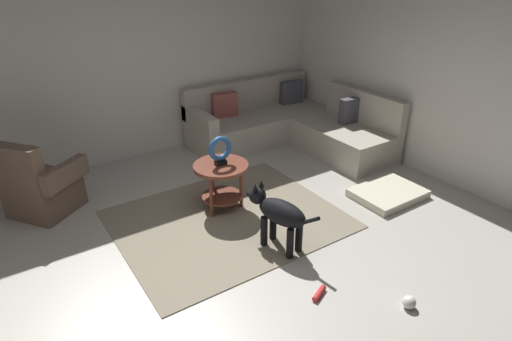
{
  "coord_description": "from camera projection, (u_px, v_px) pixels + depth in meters",
  "views": [
    {
      "loc": [
        -1.75,
        -2.7,
        2.5
      ],
      "look_at": [
        0.45,
        0.6,
        0.55
      ],
      "focal_mm": 29.79,
      "sensor_mm": 36.0,
      "label": 1
    }
  ],
  "objects": [
    {
      "name": "wall_right",
      "position": [
        466.0,
        74.0,
        4.86
      ],
      "size": [
        0.12,
        6.0,
        2.7
      ],
      "primitive_type": "cube",
      "color": "silver",
      "rests_on": "ground_plane"
    },
    {
      "name": "dog",
      "position": [
        278.0,
        213.0,
        3.99
      ],
      "size": [
        0.35,
        0.83,
        0.63
      ],
      "rotation": [
        0.0,
        0.0,
        0.28
      ],
      "color": "black",
      "rests_on": "ground_plane"
    },
    {
      "name": "torus_sculpture",
      "position": [
        220.0,
        150.0,
        4.5
      ],
      "size": [
        0.28,
        0.08,
        0.33
      ],
      "color": "black",
      "rests_on": "side_table"
    },
    {
      "name": "dog_bed_mat",
      "position": [
        388.0,
        193.0,
        5.01
      ],
      "size": [
        0.8,
        0.6,
        0.09
      ],
      "primitive_type": "cube",
      "color": "beige",
      "rests_on": "ground_plane"
    },
    {
      "name": "area_rug",
      "position": [
        228.0,
        219.0,
        4.58
      ],
      "size": [
        2.3,
        1.9,
        0.01
      ],
      "primitive_type": "cube",
      "color": "gray",
      "rests_on": "ground_plane"
    },
    {
      "name": "wall_back",
      "position": [
        129.0,
        59.0,
        5.59
      ],
      "size": [
        6.0,
        0.12,
        2.7
      ],
      "primitive_type": "cube",
      "color": "silver",
      "rests_on": "ground_plane"
    },
    {
      "name": "sectional_couch",
      "position": [
        289.0,
        126.0,
        6.36
      ],
      "size": [
        2.2,
        2.25,
        0.88
      ],
      "color": "#B2A899",
      "rests_on": "ground_plane"
    },
    {
      "name": "armchair",
      "position": [
        39.0,
        187.0,
        4.58
      ],
      "size": [
        0.96,
        1.0,
        0.88
      ],
      "rotation": [
        0.0,
        0.0,
        -0.93
      ],
      "color": "brown",
      "rests_on": "ground_plane"
    },
    {
      "name": "side_table",
      "position": [
        221.0,
        175.0,
        4.63
      ],
      "size": [
        0.6,
        0.6,
        0.54
      ],
      "color": "brown",
      "rests_on": "ground_plane"
    },
    {
      "name": "dog_toy_rope",
      "position": [
        319.0,
        293.0,
        3.53
      ],
      "size": [
        0.18,
        0.12,
        0.05
      ],
      "primitive_type": "cylinder",
      "rotation": [
        0.0,
        1.57,
        0.43
      ],
      "color": "red",
      "rests_on": "ground_plane"
    },
    {
      "name": "ground_plane",
      "position": [
        252.0,
        262.0,
        4.01
      ],
      "size": [
        6.0,
        6.0,
        0.1
      ],
      "primitive_type": "cube",
      "color": "#B7B2A8"
    },
    {
      "name": "dog_toy_ball",
      "position": [
        409.0,
        302.0,
        3.4
      ],
      "size": [
        0.11,
        0.11,
        0.11
      ],
      "primitive_type": "sphere",
      "color": "silver",
      "rests_on": "ground_plane"
    }
  ]
}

